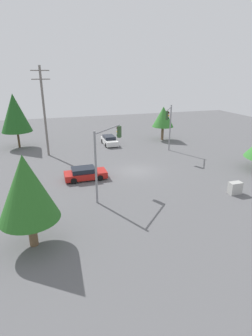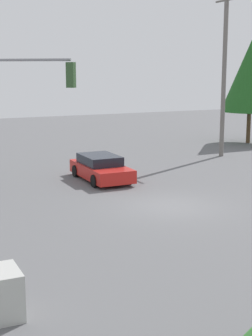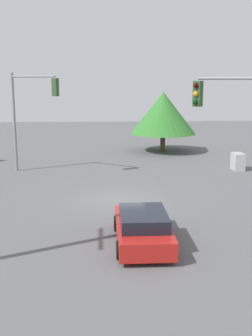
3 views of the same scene
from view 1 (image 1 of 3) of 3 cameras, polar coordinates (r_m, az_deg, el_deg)
ground_plane at (r=29.54m, az=2.24°, el=-0.62°), size 80.00×80.00×0.00m
sedan_white at (r=40.28m, az=-3.65°, el=6.02°), size 1.90×4.27×1.34m
sedan_red at (r=27.39m, az=-8.90°, el=-1.19°), size 4.30×2.01×1.26m
traffic_signal_main at (r=35.50m, az=9.37°, el=9.93°), size 2.30×3.23×6.33m
traffic_signal_cross at (r=22.44m, az=-4.38°, el=4.06°), size 3.17×3.30×6.20m
utility_pole_tall at (r=35.38m, az=-17.40°, el=11.90°), size 2.20×0.28×11.26m
electrical_cabinet at (r=25.87m, az=22.65°, el=-4.04°), size 1.15×0.67×1.12m
tree_behind at (r=16.68m, az=-20.87°, el=-4.15°), size 3.69×3.69×6.09m
tree_right at (r=43.04m, az=8.10°, el=10.97°), size 3.42×3.42×5.35m
tree_far at (r=40.93m, az=-23.05°, el=10.96°), size 4.27×4.27×7.70m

